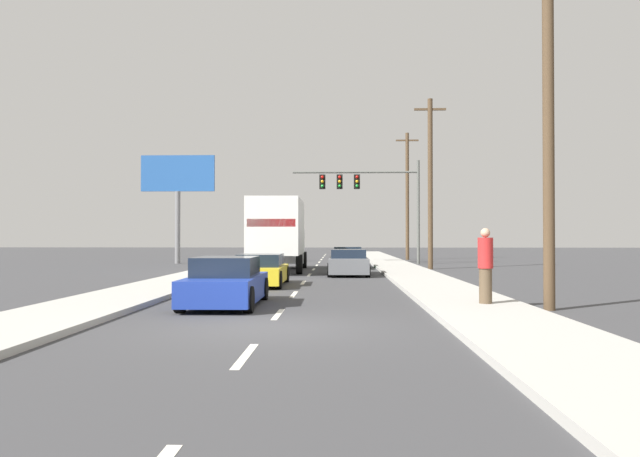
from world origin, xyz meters
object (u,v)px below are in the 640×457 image
at_px(car_yellow, 261,271).
at_px(utility_pole_near, 548,114).
at_px(car_gray, 348,263).
at_px(utility_pole_mid, 430,181).
at_px(traffic_signal_mast, 361,188).
at_px(box_truck, 279,231).
at_px(pedestrian_near_corner, 485,265).
at_px(utility_pole_far, 407,195).
at_px(car_blue, 226,283).
at_px(car_green, 347,259).
at_px(roadside_billboard, 178,184).

distance_m(car_yellow, utility_pole_near, 11.92).
xyz_separation_m(car_gray, utility_pole_mid, (4.75, 5.59, 4.41)).
distance_m(traffic_signal_mast, utility_pole_near, 26.18).
height_order(box_truck, utility_pole_near, utility_pole_near).
bearing_deg(pedestrian_near_corner, traffic_signal_mast, 94.94).
distance_m(car_yellow, utility_pole_far, 27.82).
relative_size(car_blue, utility_pole_near, 0.44).
xyz_separation_m(box_truck, pedestrian_near_corner, (6.87, -16.51, -1.02)).
xyz_separation_m(traffic_signal_mast, pedestrian_near_corner, (2.22, -25.67, -4.05)).
xyz_separation_m(traffic_signal_mast, utility_pole_far, (3.99, 7.74, 0.08)).
height_order(box_truck, car_green, box_truck).
relative_size(car_green, traffic_signal_mast, 0.50).
bearing_deg(car_yellow, utility_pole_near, -42.83).
bearing_deg(car_gray, utility_pole_far, 75.72).
distance_m(car_green, car_gray, 6.52).
bearing_deg(roadside_billboard, car_green, -27.25).
relative_size(car_yellow, car_blue, 1.05).
distance_m(car_green, utility_pole_mid, 6.52).
bearing_deg(car_blue, pedestrian_near_corner, -4.60).
bearing_deg(car_gray, car_blue, -104.64).
bearing_deg(utility_pole_mid, pedestrian_near_corner, -94.43).
xyz_separation_m(utility_pole_near, pedestrian_near_corner, (-1.51, 0.24, -3.79)).
bearing_deg(pedestrian_near_corner, car_blue, 175.40).
distance_m(car_blue, utility_pole_near, 9.28).
bearing_deg(roadside_billboard, car_blue, -72.41).
bearing_deg(pedestrian_near_corner, roadside_billboard, 119.51).
bearing_deg(car_blue, utility_pole_mid, 66.41).
bearing_deg(pedestrian_near_corner, utility_pole_far, 86.97).
xyz_separation_m(utility_pole_near, utility_pole_far, (0.26, 33.65, 0.34)).
xyz_separation_m(box_truck, car_yellow, (0.24, -9.20, -1.57)).
bearing_deg(utility_pole_near, traffic_signal_mast, 98.18).
height_order(car_green, utility_pole_near, utility_pole_near).
height_order(car_yellow, utility_pole_near, utility_pole_near).
relative_size(car_gray, utility_pole_near, 0.48).
height_order(car_blue, utility_pole_mid, utility_pole_mid).
distance_m(car_gray, roadside_billboard, 17.71).
bearing_deg(car_blue, traffic_signal_mast, 79.92).
height_order(car_blue, roadside_billboard, roadside_billboard).
distance_m(car_green, roadside_billboard, 13.95).
relative_size(traffic_signal_mast, pedestrian_near_corner, 4.51).
height_order(car_blue, utility_pole_near, utility_pole_near).
bearing_deg(utility_pole_near, box_truck, 116.59).
height_order(car_gray, utility_pole_mid, utility_pole_mid).
xyz_separation_m(utility_pole_near, utility_pole_mid, (-0.02, 19.50, 0.10)).
distance_m(car_blue, car_green, 19.96).
relative_size(car_blue, utility_pole_mid, 0.43).
bearing_deg(traffic_signal_mast, car_yellow, -103.53).
distance_m(box_truck, pedestrian_near_corner, 17.91).
bearing_deg(pedestrian_near_corner, box_truck, 112.60).
relative_size(car_yellow, utility_pole_far, 0.43).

